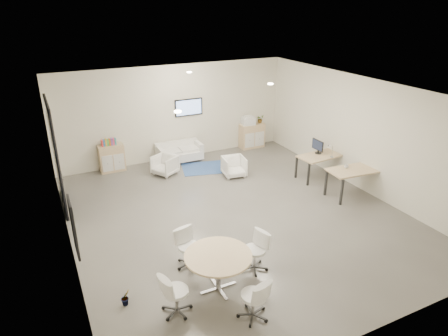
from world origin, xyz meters
TOP-DOWN VIEW (x-y plane):
  - room_shell at (0.00, 0.00)m, footprint 9.60×10.60m
  - glass_door at (-3.95, 2.51)m, footprint 0.09×1.90m
  - artwork at (-3.97, -1.60)m, footprint 0.05×0.54m
  - wall_tv at (0.50, 4.46)m, footprint 0.98×0.06m
  - ceiling_spots at (-0.20, 0.83)m, footprint 3.14×4.14m
  - sideboard_left at (-2.26, 4.27)m, footprint 0.78×0.41m
  - sideboard_right at (2.89, 4.25)m, footprint 0.91×0.44m
  - books at (-2.30, 4.27)m, footprint 0.45×0.14m
  - printer at (2.73, 4.26)m, footprint 0.50×0.44m
  - loveseat at (-0.04, 4.12)m, footprint 1.51×0.77m
  - blue_rug at (0.59, 3.14)m, footprint 1.86×1.46m
  - armchair_left at (-0.82, 3.28)m, footprint 0.88×0.90m
  - armchair_right at (1.08, 2.19)m, footprint 0.75×0.71m
  - desk_rear at (3.42, 0.92)m, footprint 1.50×0.85m
  - desk_front at (3.49, -0.45)m, footprint 1.57×0.89m
  - monitor at (3.38, 1.07)m, footprint 0.20×0.50m
  - round_table at (-1.63, -2.41)m, footprint 1.27×1.27m
  - meeting_chairs at (-1.63, -2.41)m, footprint 2.55×2.55m
  - plant_cabinet at (3.23, 4.27)m, footprint 0.36×0.38m
  - plant_floor at (-3.33, -2.05)m, footprint 0.29×0.36m
  - cup at (3.32, -0.28)m, footprint 0.13×0.11m

SIDE VIEW (x-z plane):
  - blue_rug at x=0.59m, z-range 0.00..0.01m
  - plant_floor at x=-3.33m, z-range 0.00..0.14m
  - loveseat at x=-0.04m, z-range 0.02..0.59m
  - armchair_right at x=1.08m, z-range 0.00..0.69m
  - armchair_left at x=-0.82m, z-range 0.00..0.69m
  - meeting_chairs at x=-1.63m, z-range 0.00..0.82m
  - sideboard_left at x=-2.26m, z-range 0.00..0.88m
  - sideboard_right at x=2.89m, z-range 0.00..0.90m
  - desk_rear at x=3.42m, z-range 0.30..1.05m
  - round_table at x=-1.63m, z-range 0.30..1.08m
  - desk_front at x=3.49m, z-range 0.31..1.10m
  - cup at x=3.32m, z-range 0.79..0.91m
  - books at x=-2.30m, z-range 0.88..1.10m
  - monitor at x=3.38m, z-range 0.77..1.21m
  - plant_cabinet at x=3.23m, z-range 0.91..1.13m
  - printer at x=2.73m, z-range 0.89..1.21m
  - glass_door at x=-3.95m, z-range 0.08..2.93m
  - artwork at x=-3.97m, z-range 1.03..2.07m
  - room_shell at x=0.00m, z-range -0.80..4.00m
  - wall_tv at x=0.50m, z-range 1.46..2.04m
  - ceiling_spots at x=-0.20m, z-range 3.17..3.20m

